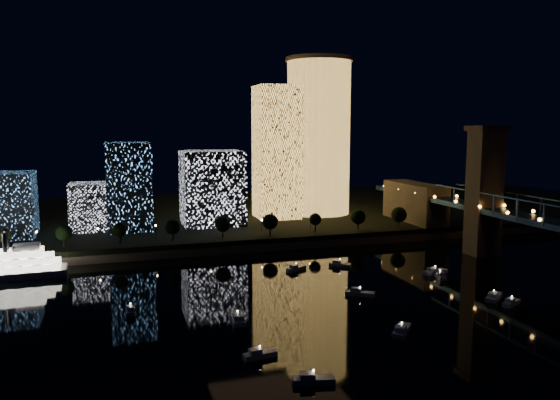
% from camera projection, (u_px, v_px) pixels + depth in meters
% --- Properties ---
extents(ground, '(520.00, 520.00, 0.00)m').
position_uv_depth(ground, '(397.00, 312.00, 147.01)').
color(ground, black).
rests_on(ground, ground).
extents(far_bank, '(420.00, 160.00, 5.00)m').
position_uv_depth(far_bank, '(251.00, 213.00, 298.09)').
color(far_bank, black).
rests_on(far_bank, ground).
extents(seawall, '(420.00, 6.00, 3.00)m').
position_uv_depth(seawall, '(298.00, 244.00, 224.41)').
color(seawall, '#6B5E4C').
rests_on(seawall, ground).
extents(tower_cylindrical, '(34.00, 34.00, 78.96)m').
position_uv_depth(tower_cylindrical, '(318.00, 136.00, 278.70)').
color(tower_cylindrical, '#F0AF4C').
rests_on(tower_cylindrical, far_bank).
extents(tower_rectangular, '(20.18, 20.18, 64.22)m').
position_uv_depth(tower_rectangular, '(277.00, 152.00, 266.20)').
color(tower_rectangular, '#F0AF4C').
rests_on(tower_rectangular, far_bank).
extents(midrise_blocks, '(106.81, 26.90, 37.90)m').
position_uv_depth(midrise_blocks, '(137.00, 192.00, 239.32)').
color(midrise_blocks, white).
rests_on(midrise_blocks, far_bank).
extents(motorboats, '(107.17, 86.31, 2.78)m').
position_uv_depth(motorboats, '(358.00, 301.00, 154.19)').
color(motorboats, silver).
rests_on(motorboats, ground).
extents(esplanade_trees, '(165.99, 6.96, 8.98)m').
position_uv_depth(esplanade_trees, '(248.00, 223.00, 223.13)').
color(esplanade_trees, black).
rests_on(esplanade_trees, far_bank).
extents(street_lamps, '(132.70, 0.70, 5.65)m').
position_uv_depth(street_lamps, '(210.00, 226.00, 224.76)').
color(street_lamps, black).
rests_on(street_lamps, far_bank).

